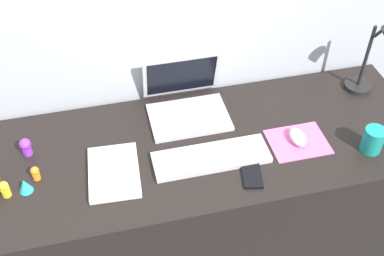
% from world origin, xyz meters
% --- Properties ---
extents(back_wall, '(2.99, 0.05, 1.55)m').
position_xyz_m(back_wall, '(0.00, 0.34, 0.78)').
color(back_wall, '#B2B7C1').
rests_on(back_wall, ground_plane).
extents(desk, '(1.79, 0.61, 0.74)m').
position_xyz_m(desk, '(0.00, 0.00, 0.37)').
color(desk, black).
rests_on(desk, ground_plane).
extents(laptop, '(0.30, 0.26, 0.21)m').
position_xyz_m(laptop, '(0.04, 0.20, 0.79)').
color(laptop, silver).
rests_on(laptop, desk).
extents(keyboard, '(0.41, 0.13, 0.02)m').
position_xyz_m(keyboard, '(0.07, -0.08, 0.75)').
color(keyboard, silver).
rests_on(keyboard, desk).
extents(mousepad, '(0.21, 0.17, 0.00)m').
position_xyz_m(mousepad, '(0.40, -0.07, 0.74)').
color(mousepad, pink).
rests_on(mousepad, desk).
extents(mouse, '(0.06, 0.10, 0.03)m').
position_xyz_m(mouse, '(0.39, -0.06, 0.76)').
color(mouse, silver).
rests_on(mouse, mousepad).
extents(cell_phone, '(0.09, 0.14, 0.01)m').
position_xyz_m(cell_phone, '(0.18, -0.18, 0.74)').
color(cell_phone, black).
rests_on(cell_phone, desk).
extents(desk_lamp, '(0.11, 0.17, 0.34)m').
position_xyz_m(desk_lamp, '(0.76, 0.13, 0.90)').
color(desk_lamp, black).
rests_on(desk_lamp, desk).
extents(notebook_pad, '(0.18, 0.25, 0.02)m').
position_xyz_m(notebook_pad, '(-0.27, -0.07, 0.75)').
color(notebook_pad, silver).
rests_on(notebook_pad, desk).
extents(coffee_mug, '(0.07, 0.07, 0.09)m').
position_xyz_m(coffee_mug, '(0.63, -0.16, 0.79)').
color(coffee_mug, teal).
rests_on(coffee_mug, desk).
extents(toy_figurine_orange, '(0.03, 0.03, 0.05)m').
position_xyz_m(toy_figurine_orange, '(-0.53, -0.03, 0.77)').
color(toy_figurine_orange, orange).
rests_on(toy_figurine_orange, desk).
extents(toy_figurine_purple, '(0.04, 0.04, 0.07)m').
position_xyz_m(toy_figurine_purple, '(-0.56, 0.10, 0.78)').
color(toy_figurine_purple, purple).
rests_on(toy_figurine_purple, desk).
extents(toy_figurine_cyan, '(0.05, 0.05, 0.05)m').
position_xyz_m(toy_figurine_cyan, '(-0.57, -0.07, 0.77)').
color(toy_figurine_cyan, '#28B7CC').
rests_on(toy_figurine_cyan, desk).
extents(toy_figurine_yellow, '(0.03, 0.03, 0.06)m').
position_xyz_m(toy_figurine_yellow, '(-0.63, -0.08, 0.77)').
color(toy_figurine_yellow, yellow).
rests_on(toy_figurine_yellow, desk).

